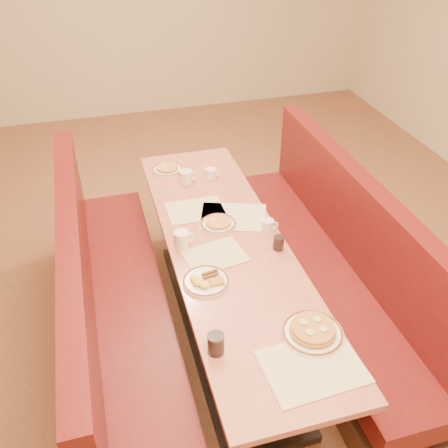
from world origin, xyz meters
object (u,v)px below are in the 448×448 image
object	(u,v)px
pancake_plate	(313,331)
coffee_mug_d	(187,177)
coffee_mug_a	(268,225)
soda_tumbler_mid	(279,243)
eggs_plate	(206,281)
booth_left	(113,314)
coffee_mug_b	(182,239)
diner_table	(227,291)
soda_tumbler_near	(216,344)
booth_right	(330,272)
coffee_mug_c	(211,174)

from	to	relation	value
pancake_plate	coffee_mug_d	xyz separation A→B (m)	(-0.28, 1.59, 0.03)
coffee_mug_a	pancake_plate	bearing A→B (deg)	-84.41
soda_tumbler_mid	eggs_plate	bearing A→B (deg)	-160.15
eggs_plate	soda_tumbler_mid	bearing A→B (deg)	19.85
booth_left	coffee_mug_b	size ratio (longest dim) A/B	19.32
booth_left	eggs_plate	distance (m)	0.72
coffee_mug_b	booth_left	bearing A→B (deg)	-173.16
diner_table	soda_tumbler_mid	world-z (taller)	soda_tumbler_mid
coffee_mug_b	soda_tumbler_near	world-z (taller)	soda_tumbler_near
coffee_mug_d	soda_tumbler_near	xyz separation A→B (m)	(-0.20, -1.56, 0.01)
coffee_mug_d	eggs_plate	bearing A→B (deg)	-95.54
booth_right	coffee_mug_d	world-z (taller)	booth_right
coffee_mug_b	coffee_mug_a	bearing A→B (deg)	-1.01
booth_right	pancake_plate	distance (m)	1.05
coffee_mug_d	coffee_mug_c	bearing A→B (deg)	4.71
diner_table	eggs_plate	bearing A→B (deg)	-125.21
coffee_mug_a	coffee_mug_c	distance (m)	0.75
coffee_mug_c	coffee_mug_d	size ratio (longest dim) A/B	0.83
pancake_plate	coffee_mug_c	xyz separation A→B (m)	(-0.09, 1.60, 0.02)
coffee_mug_b	soda_tumbler_near	size ratio (longest dim) A/B	1.18
diner_table	coffee_mug_c	size ratio (longest dim) A/B	23.89
coffee_mug_a	coffee_mug_d	bearing A→B (deg)	128.07
booth_left	soda_tumbler_mid	xyz separation A→B (m)	(1.01, -0.12, 0.43)
booth_left	coffee_mug_c	xyz separation A→B (m)	(0.84, 0.80, 0.43)
booth_left	coffee_mug_d	xyz separation A→B (m)	(0.65, 0.79, 0.44)
booth_left	coffee_mug_c	world-z (taller)	booth_left
coffee_mug_d	soda_tumbler_near	size ratio (longest dim) A/B	1.15
coffee_mug_c	soda_tumbler_near	size ratio (longest dim) A/B	0.95
coffee_mug_b	soda_tumbler_mid	world-z (taller)	coffee_mug_b
eggs_plate	coffee_mug_a	size ratio (longest dim) A/B	2.45
coffee_mug_b	soda_tumbler_near	distance (m)	0.84
pancake_plate	coffee_mug_d	bearing A→B (deg)	99.90
diner_table	booth_left	distance (m)	0.73
coffee_mug_d	soda_tumbler_mid	xyz separation A→B (m)	(0.36, -0.91, -0.01)
pancake_plate	coffee_mug_c	size ratio (longest dim) A/B	2.88
coffee_mug_d	diner_table	bearing A→B (deg)	-82.85
booth_left	soda_tumbler_mid	size ratio (longest dim) A/B	28.61
coffee_mug_c	diner_table	bearing A→B (deg)	-95.78
booth_right	coffee_mug_a	xyz separation A→B (m)	(-0.45, 0.07, 0.43)
booth_left	coffee_mug_a	world-z (taller)	booth_left
pancake_plate	soda_tumbler_near	xyz separation A→B (m)	(-0.48, 0.03, 0.03)
booth_left	coffee_mug_a	distance (m)	1.10
booth_right	eggs_plate	world-z (taller)	booth_right
eggs_plate	coffee_mug_c	world-z (taller)	coffee_mug_c
coffee_mug_a	soda_tumbler_mid	xyz separation A→B (m)	(-0.00, -0.19, 0.00)
coffee_mug_c	coffee_mug_d	xyz separation A→B (m)	(-0.18, -0.01, 0.01)
diner_table	coffee_mug_d	xyz separation A→B (m)	(-0.08, 0.79, 0.42)
eggs_plate	soda_tumbler_near	distance (m)	0.48
eggs_plate	pancake_plate	bearing A→B (deg)	-50.96
booth_right	soda_tumbler_near	world-z (taller)	booth_right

